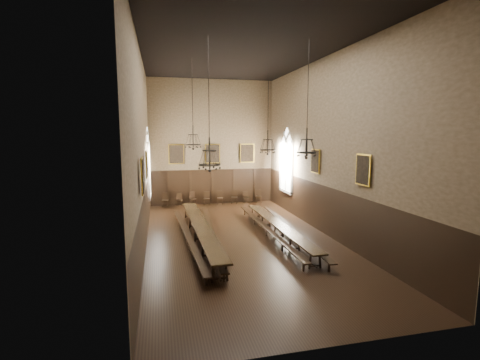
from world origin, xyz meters
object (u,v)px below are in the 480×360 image
object	(u,v)px
chair_6	(246,199)
chandelier_front_right	(307,145)
chandelier_back_left	(193,139)
chair_0	(165,203)
table_right	(278,231)
chair_1	(180,202)
chair_2	(193,201)
bench_right_inner	(266,230)
bench_right_outer	(291,230)
chandelier_back_right	(268,144)
chair_3	(207,201)
bench_left_outer	(188,238)
chandelier_front_left	(210,157)
bench_left_inner	(211,234)
chair_7	(259,199)
chair_5	(234,199)
table_left	(201,233)
chair_4	(220,200)

from	to	relation	value
chair_6	chandelier_front_right	size ratio (longest dim) A/B	0.18
chandelier_back_left	chair_0	bearing A→B (deg)	103.15
table_right	chandelier_front_right	xyz separation A→B (m)	(0.38, -2.28, 4.34)
chair_1	chair_2	xyz separation A→B (m)	(0.95, 0.06, 0.02)
bench_right_inner	chair_2	size ratio (longest dim) A/B	10.29
chair_2	chair_1	bearing A→B (deg)	164.95
bench_right_outer	chandelier_back_right	world-z (taller)	chandelier_back_right
chair_2	chair_3	size ratio (longest dim) A/B	1.01
bench_right_inner	bench_left_outer	bearing A→B (deg)	-175.28
chandelier_front_right	chair_0	bearing A→B (deg)	117.75
bench_right_inner	table_right	bearing A→B (deg)	-37.65
bench_right_inner	chandelier_back_right	bearing A→B (deg)	72.05
bench_right_outer	chandelier_front_left	distance (m)	6.20
bench_right_inner	chair_3	distance (m)	8.55
chandelier_back_left	chandelier_front_right	world-z (taller)	same
bench_left_inner	chair_0	xyz separation A→B (m)	(-2.07, 8.40, -0.00)
chair_7	chandelier_front_left	xyz separation A→B (m)	(-5.16, -10.51, 3.93)
bench_left_outer	chair_0	bearing A→B (deg)	95.93
bench_right_inner	chair_6	bearing A→B (deg)	83.05
chair_0	chair_3	size ratio (longest dim) A/B	1.01
chair_5	chair_6	size ratio (longest dim) A/B	1.15
chair_5	bench_right_inner	bearing A→B (deg)	-74.03
chair_0	chair_5	size ratio (longest dim) A/B	0.98
table_right	chair_7	distance (m)	8.82
chair_5	chandelier_back_left	size ratio (longest dim) A/B	0.22
chair_2	table_left	bearing A→B (deg)	-111.76
bench_left_inner	bench_right_outer	xyz separation A→B (m)	(4.03, -0.19, -0.01)
bench_right_inner	chair_7	distance (m)	8.54
table_right	chair_5	world-z (taller)	chair_5
chair_2	chandelier_back_left	world-z (taller)	chandelier_back_left
chair_3	chair_6	size ratio (longest dim) A/B	1.13
chair_4	chair_7	size ratio (longest dim) A/B	0.96
chair_0	chair_7	size ratio (longest dim) A/B	0.98
bench_left_inner	bench_right_inner	distance (m)	2.83
table_left	chair_0	distance (m)	8.53
chair_0	chair_6	distance (m)	5.92
table_left	bench_right_inner	world-z (taller)	table_left
table_right	chandelier_back_left	xyz separation A→B (m)	(-3.94, 2.45, 4.55)
bench_right_outer	chair_0	world-z (taller)	chair_0
chair_7	chair_0	bearing A→B (deg)	-172.36
chair_3	table_right	bearing A→B (deg)	-65.53
chandelier_front_left	chandelier_front_right	distance (m)	4.12
bench_right_outer	chandelier_back_left	xyz separation A→B (m)	(-4.64, 2.33, 4.61)
chair_1	chair_7	xyz separation A→B (m)	(5.85, -0.05, 0.02)
chandelier_front_left	bench_right_inner	bearing A→B (deg)	34.74
chair_0	chair_4	world-z (taller)	chair_0
bench_left_outer	chair_2	xyz separation A→B (m)	(1.08, 8.75, 0.00)
bench_left_outer	chandelier_back_right	distance (m)	6.99
table_right	chair_1	bearing A→B (deg)	116.56
bench_right_inner	chair_5	size ratio (longest dim) A/B	10.19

